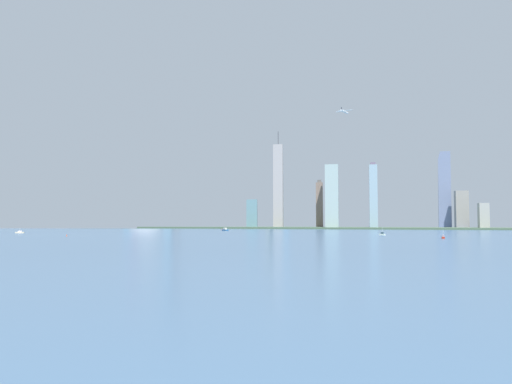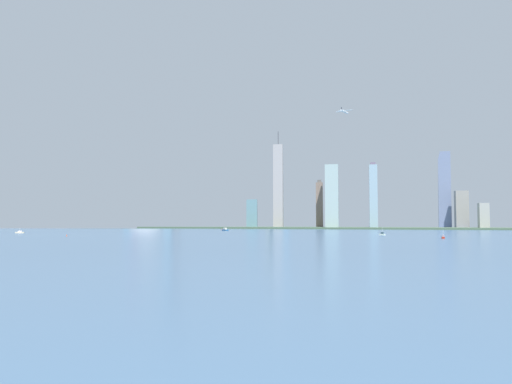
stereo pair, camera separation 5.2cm
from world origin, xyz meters
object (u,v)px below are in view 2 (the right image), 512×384
(boat_1, at_px, (225,230))
(boat_4, at_px, (20,232))
(skyscraper_5, at_px, (129,210))
(skyscraper_11, at_px, (271,198))
(observation_tower, at_px, (177,154))
(skyscraper_12, at_px, (252,218))
(skyscraper_3, at_px, (133,194))
(channel_buoy_1, at_px, (222,229))
(skyscraper_2, at_px, (253,213))
(airplane, at_px, (344,112))
(skyscraper_1, at_px, (373,196))
(skyscraper_8, at_px, (462,210))
(skyscraper_13, at_px, (332,197))
(skyscraper_7, at_px, (444,190))
(skyscraper_10, at_px, (171,187))
(skyscraper_0, at_px, (278,186))
(skyscraper_6, at_px, (484,216))
(channel_buoy_0, at_px, (67,235))
(boat_2, at_px, (382,234))
(boat_3, at_px, (443,237))
(skyscraper_9, at_px, (320,205))
(skyscraper_4, at_px, (285,194))
(stadium_dome, at_px, (145,224))

(boat_1, bearing_deg, boat_4, -95.08)
(skyscraper_5, height_order, skyscraper_11, skyscraper_11)
(observation_tower, bearing_deg, skyscraper_12, 32.78)
(skyscraper_3, bearing_deg, boat_4, -83.50)
(channel_buoy_1, bearing_deg, skyscraper_2, 81.85)
(airplane, bearing_deg, skyscraper_1, -67.37)
(skyscraper_8, relative_size, skyscraper_13, 0.60)
(skyscraper_7, distance_m, skyscraper_11, 364.47)
(skyscraper_1, bearing_deg, skyscraper_2, 179.75)
(skyscraper_10, xyz_separation_m, skyscraper_12, (169.42, 65.38, -68.50))
(skyscraper_0, relative_size, skyscraper_8, 2.65)
(boat_1, distance_m, airplane, 364.96)
(skyscraper_12, bearing_deg, skyscraper_5, -159.72)
(observation_tower, height_order, skyscraper_13, observation_tower)
(skyscraper_3, relative_size, skyscraper_10, 0.86)
(skyscraper_3, distance_m, skyscraper_5, 126.26)
(skyscraper_8, xyz_separation_m, skyscraper_13, (-255.45, -63.73, 25.83))
(skyscraper_6, bearing_deg, skyscraper_1, 179.14)
(boat_4, bearing_deg, skyscraper_7, 11.24)
(skyscraper_1, bearing_deg, airplane, 179.14)
(channel_buoy_0, height_order, channel_buoy_1, channel_buoy_1)
(channel_buoy_0, bearing_deg, observation_tower, 94.53)
(skyscraper_11, bearing_deg, skyscraper_12, 139.24)
(skyscraper_8, xyz_separation_m, skyscraper_12, (-437.87, 25.49, -16.27))
(skyscraper_13, relative_size, boat_2, 12.47)
(skyscraper_0, distance_m, boat_3, 514.24)
(boat_2, relative_size, boat_3, 1.12)
(boat_1, bearing_deg, skyscraper_2, 136.11)
(skyscraper_9, xyz_separation_m, skyscraper_10, (-324.25, -20.33, 41.60))
(observation_tower, relative_size, skyscraper_6, 6.48)
(skyscraper_4, bearing_deg, skyscraper_5, -161.72)
(boat_1, bearing_deg, skyscraper_13, 92.31)
(skyscraper_4, relative_size, boat_2, 15.07)
(skyscraper_3, xyz_separation_m, skyscraper_6, (766.11, -86.96, -55.24))
(skyscraper_5, distance_m, skyscraper_13, 437.62)
(airplane, bearing_deg, boat_3, -142.53)
(stadium_dome, height_order, skyscraper_3, skyscraper_3)
(skyscraper_1, xyz_separation_m, skyscraper_10, (-433.15, 2.04, 25.45))
(skyscraper_1, height_order, skyscraper_12, skyscraper_1)
(observation_tower, distance_m, skyscraper_0, 229.19)
(boat_3, bearing_deg, boat_4, 88.45)
(skyscraper_6, xyz_separation_m, skyscraper_9, (-312.89, 25.42, 23.78))
(skyscraper_11, relative_size, skyscraper_13, 1.16)
(skyscraper_3, bearing_deg, stadium_dome, -51.61)
(skyscraper_3, xyz_separation_m, skyscraper_8, (736.27, -41.98, -42.09))
(observation_tower, bearing_deg, skyscraper_13, 0.75)
(boat_2, bearing_deg, boat_4, -139.96)
(skyscraper_13, distance_m, channel_buoy_1, 240.46)
(skyscraper_3, xyz_separation_m, boat_3, (617.93, -529.55, -78.95))
(skyscraper_3, relative_size, skyscraper_9, 1.58)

